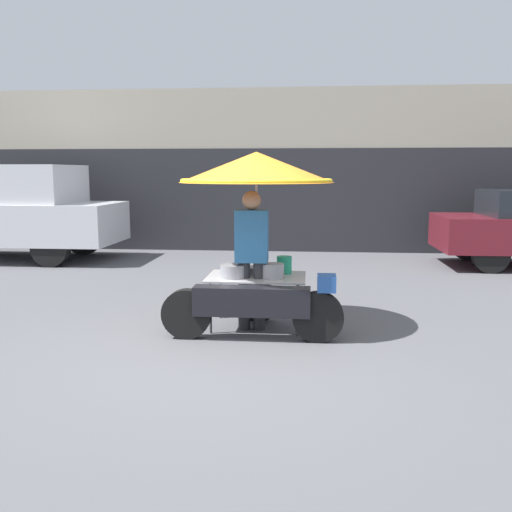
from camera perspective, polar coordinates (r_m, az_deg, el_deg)
ground_plane at (r=5.95m, az=-4.11°, el=-9.80°), size 36.00×36.00×0.00m
shopfront_building at (r=14.41m, az=1.65°, el=8.48°), size 28.00×2.06×3.78m
vendor_motorcycle_cart at (r=6.66m, az=0.03°, el=6.43°), size 2.03×1.81×2.09m
vendor_person at (r=6.66m, az=-0.44°, el=0.33°), size 0.38×0.22×1.64m
pickup_truck at (r=13.27m, az=-23.99°, el=3.82°), size 5.18×1.96×2.00m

